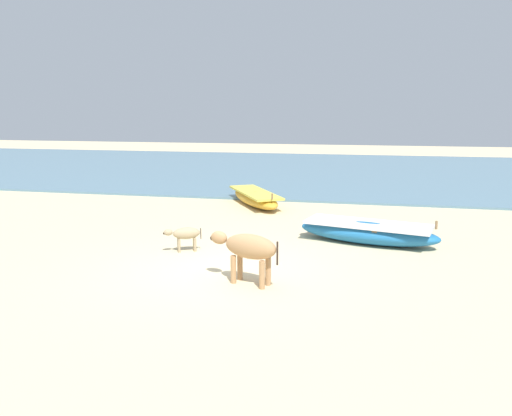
% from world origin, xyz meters
% --- Properties ---
extents(ground, '(80.00, 80.00, 0.00)m').
position_xyz_m(ground, '(0.00, 0.00, 0.00)').
color(ground, beige).
extents(sea_water, '(60.00, 20.00, 0.08)m').
position_xyz_m(sea_water, '(0.00, 18.07, 0.04)').
color(sea_water, slate).
rests_on(sea_water, ground).
extents(fishing_boat_1, '(2.78, 3.72, 0.68)m').
position_xyz_m(fishing_boat_1, '(-0.89, 7.27, 0.26)').
color(fishing_boat_1, gold).
rests_on(fishing_boat_1, ground).
extents(fishing_boat_4, '(3.69, 1.90, 0.73)m').
position_xyz_m(fishing_boat_4, '(3.00, 2.82, 0.29)').
color(fishing_boat_4, '#1E669E').
rests_on(fishing_boat_4, ground).
extents(cow_adult_tan, '(1.49, 0.76, 0.99)m').
position_xyz_m(cow_adult_tan, '(0.74, -0.74, 0.71)').
color(cow_adult_tan, tan).
rests_on(cow_adult_tan, ground).
extents(calf_near_dun, '(0.85, 0.55, 0.58)m').
position_xyz_m(calf_near_dun, '(-1.23, 1.11, 0.42)').
color(calf_near_dun, tan).
rests_on(calf_near_dun, ground).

